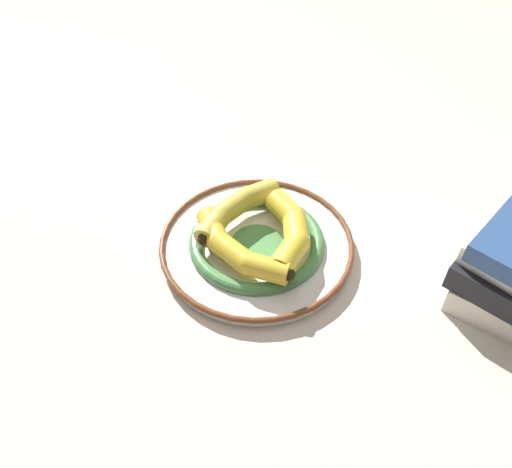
% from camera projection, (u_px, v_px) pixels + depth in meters
% --- Properties ---
extents(ground_plane, '(2.80, 2.80, 0.00)m').
position_uv_depth(ground_plane, '(249.00, 257.00, 0.80)').
color(ground_plane, beige).
extents(decorative_bowl, '(0.31, 0.31, 0.03)m').
position_uv_depth(decorative_bowl, '(256.00, 243.00, 0.80)').
color(decorative_bowl, white).
rests_on(decorative_bowl, ground_plane).
extents(banana_a, '(0.16, 0.12, 0.04)m').
position_uv_depth(banana_a, '(290.00, 232.00, 0.77)').
color(banana_a, yellow).
rests_on(banana_a, decorative_bowl).
extents(banana_b, '(0.19, 0.07, 0.04)m').
position_uv_depth(banana_b, '(237.00, 207.00, 0.81)').
color(banana_b, gold).
rests_on(banana_b, decorative_bowl).
extents(banana_c, '(0.08, 0.20, 0.04)m').
position_uv_depth(banana_c, '(235.00, 248.00, 0.75)').
color(banana_c, gold).
rests_on(banana_c, decorative_bowl).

